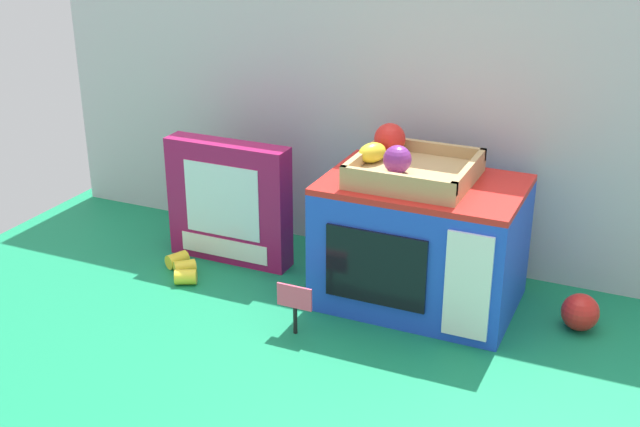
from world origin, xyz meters
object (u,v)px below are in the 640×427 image
object	(u,v)px
cookie_set_box	(229,202)
price_sign	(295,302)
food_groups_crate	(407,165)
loose_toy_banana	(183,268)
loose_toy_apple	(580,312)
toy_microwave	(421,243)

from	to	relation	value
cookie_set_box	price_sign	world-z (taller)	cookie_set_box
food_groups_crate	cookie_set_box	size ratio (longest dim) A/B	0.83
food_groups_crate	loose_toy_banana	distance (m)	0.54
loose_toy_banana	loose_toy_apple	distance (m)	0.82
price_sign	loose_toy_apple	size ratio (longest dim) A/B	1.41
loose_toy_banana	food_groups_crate	bearing A→B (deg)	13.48
price_sign	food_groups_crate	bearing A→B (deg)	59.92
loose_toy_banana	loose_toy_apple	xyz separation A→B (m)	(0.81, 0.12, 0.02)
food_groups_crate	price_sign	bearing A→B (deg)	-120.08
toy_microwave	food_groups_crate	bearing A→B (deg)	163.69
food_groups_crate	loose_toy_apple	distance (m)	0.43
toy_microwave	loose_toy_apple	distance (m)	0.33
price_sign	loose_toy_banana	xyz separation A→B (m)	(-0.32, 0.12, -0.05)
food_groups_crate	cookie_set_box	xyz separation A→B (m)	(-0.40, 0.00, -0.14)
toy_microwave	food_groups_crate	world-z (taller)	food_groups_crate
cookie_set_box	toy_microwave	bearing A→B (deg)	-1.84
food_groups_crate	loose_toy_banana	xyz separation A→B (m)	(-0.46, -0.11, -0.26)
loose_toy_apple	toy_microwave	bearing A→B (deg)	-176.41
food_groups_crate	cookie_set_box	bearing A→B (deg)	179.57
food_groups_crate	price_sign	distance (m)	0.34
loose_toy_banana	loose_toy_apple	bearing A→B (deg)	8.32
toy_microwave	price_sign	bearing A→B (deg)	-128.10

